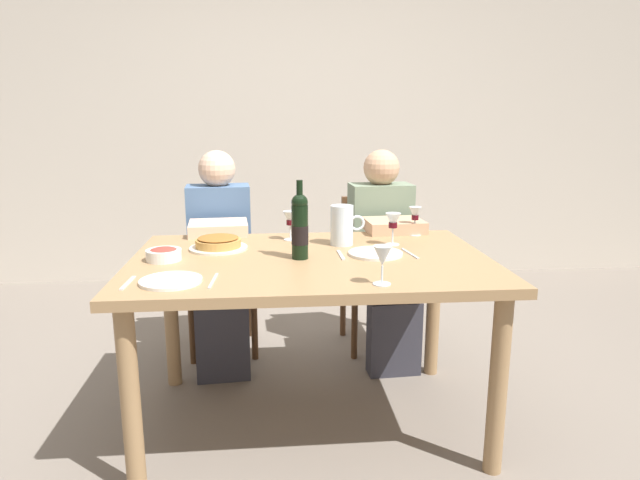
{
  "coord_description": "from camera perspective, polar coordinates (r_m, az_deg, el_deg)",
  "views": [
    {
      "loc": [
        -0.16,
        -2.25,
        1.35
      ],
      "look_at": [
        0.04,
        -0.04,
        0.84
      ],
      "focal_mm": 31.13,
      "sensor_mm": 36.0,
      "label": 1
    }
  ],
  "objects": [
    {
      "name": "dinner_plate_right_setting",
      "position": [
        2.39,
        5.73,
        -1.37
      ],
      "size": [
        0.23,
        0.23,
        0.01
      ],
      "primitive_type": "cylinder",
      "color": "white",
      "rests_on": "dining_table"
    },
    {
      "name": "wine_glass_centre",
      "position": [
        2.78,
        9.75,
        2.53
      ],
      "size": [
        0.06,
        0.06,
        0.14
      ],
      "color": "silver",
      "rests_on": "dining_table"
    },
    {
      "name": "wine_glass_right_diner",
      "position": [
        2.64,
        -3.07,
        2.09
      ],
      "size": [
        0.07,
        0.07,
        0.14
      ],
      "color": "silver",
      "rests_on": "dining_table"
    },
    {
      "name": "dinner_plate_left_setting",
      "position": [
        2.06,
        -15.09,
        -4.08
      ],
      "size": [
        0.22,
        0.22,
        0.01
      ],
      "primitive_type": "cylinder",
      "color": "white",
      "rests_on": "dining_table"
    },
    {
      "name": "chair_left",
      "position": [
        3.29,
        -10.08,
        -2.4
      ],
      "size": [
        0.43,
        0.43,
        0.87
      ],
      "rotation": [
        0.0,
        0.0,
        3.22
      ],
      "color": "brown",
      "rests_on": "ground"
    },
    {
      "name": "water_pitcher",
      "position": [
        2.55,
        2.29,
        1.3
      ],
      "size": [
        0.16,
        0.11,
        0.18
      ],
      "color": "silver",
      "rests_on": "dining_table"
    },
    {
      "name": "knife_right_setting",
      "position": [
        2.42,
        9.22,
        -1.37
      ],
      "size": [
        0.04,
        0.18,
        0.0
      ],
      "primitive_type": "cube",
      "rotation": [
        0.0,
        0.0,
        1.72
      ],
      "color": "silver",
      "rests_on": "dining_table"
    },
    {
      "name": "wine_bottle",
      "position": [
        2.29,
        -2.09,
        1.43
      ],
      "size": [
        0.07,
        0.07,
        0.33
      ],
      "color": "black",
      "rests_on": "dining_table"
    },
    {
      "name": "diner_left",
      "position": [
        3.03,
        -10.25,
        -1.38
      ],
      "size": [
        0.36,
        0.52,
        1.16
      ],
      "rotation": [
        0.0,
        0.0,
        3.22
      ],
      "color": "#4C6B93",
      "rests_on": "ground"
    },
    {
      "name": "chair_right",
      "position": [
        3.32,
        5.6,
        -2.14
      ],
      "size": [
        0.42,
        0.42,
        0.87
      ],
      "rotation": [
        0.0,
        0.0,
        3.2
      ],
      "color": "brown",
      "rests_on": "ground"
    },
    {
      "name": "baked_tart",
      "position": [
        2.51,
        -10.41,
        -0.31
      ],
      "size": [
        0.26,
        0.26,
        0.06
      ],
      "color": "silver",
      "rests_on": "dining_table"
    },
    {
      "name": "back_wall",
      "position": [
        4.6,
        -3.2,
        13.42
      ],
      "size": [
        8.0,
        0.1,
        2.8
      ],
      "primitive_type": "cube",
      "color": "beige",
      "rests_on": "ground"
    },
    {
      "name": "knife_left_setting",
      "position": [
        2.04,
        -10.91,
        -4.13
      ],
      "size": [
        0.02,
        0.18,
        0.0
      ],
      "primitive_type": "cube",
      "rotation": [
        0.0,
        0.0,
        1.51
      ],
      "color": "silver",
      "rests_on": "dining_table"
    },
    {
      "name": "ground_plane",
      "position": [
        2.63,
        -0.89,
        -18.06
      ],
      "size": [
        8.0,
        8.0,
        0.0
      ],
      "primitive_type": "plane",
      "color": "slate"
    },
    {
      "name": "diner_right",
      "position": [
        3.07,
        6.68,
        -1.1
      ],
      "size": [
        0.35,
        0.52,
        1.16
      ],
      "rotation": [
        0.0,
        0.0,
        3.2
      ],
      "color": "gray",
      "rests_on": "ground"
    },
    {
      "name": "dining_table",
      "position": [
        2.36,
        -0.95,
        -3.98
      ],
      "size": [
        1.5,
        1.0,
        0.76
      ],
      "color": "#9E7A51",
      "rests_on": "ground"
    },
    {
      "name": "spoon_right_setting",
      "position": [
        2.36,
        2.15,
        -1.54
      ],
      "size": [
        0.02,
        0.16,
        0.0
      ],
      "primitive_type": "cube",
      "rotation": [
        0.0,
        0.0,
        1.59
      ],
      "color": "silver",
      "rests_on": "dining_table"
    },
    {
      "name": "salad_bowl",
      "position": [
        2.37,
        -15.77,
        -1.37
      ],
      "size": [
        0.14,
        0.14,
        0.05
      ],
      "color": "white",
      "rests_on": "dining_table"
    },
    {
      "name": "wine_glass_spare",
      "position": [
        1.95,
        6.44,
        -1.81
      ],
      "size": [
        0.07,
        0.07,
        0.14
      ],
      "color": "silver",
      "rests_on": "dining_table"
    },
    {
      "name": "wine_glass_left_diner",
      "position": [
        2.56,
        7.51,
        1.82
      ],
      "size": [
        0.07,
        0.07,
        0.15
      ],
      "color": "silver",
      "rests_on": "dining_table"
    },
    {
      "name": "fork_left_setting",
      "position": [
        2.09,
        -19.14,
        -4.19
      ],
      "size": [
        0.02,
        0.16,
        0.0
      ],
      "primitive_type": "cube",
      "rotation": [
        0.0,
        0.0,
        1.52
      ],
      "color": "silver",
      "rests_on": "dining_table"
    }
  ]
}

